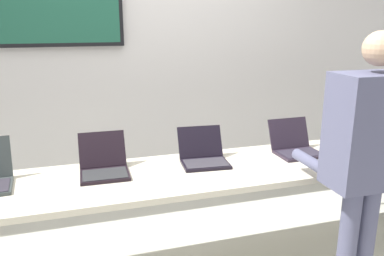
% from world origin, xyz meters
% --- Properties ---
extents(back_wall, '(8.00, 0.11, 2.70)m').
position_xyz_m(back_wall, '(-0.01, 1.13, 1.36)').
color(back_wall, silver).
rests_on(back_wall, ground).
extents(workbench, '(3.74, 0.70, 0.74)m').
position_xyz_m(workbench, '(0.00, 0.00, 0.70)').
color(workbench, beige).
rests_on(workbench, ground).
extents(laptop_station_1, '(0.31, 0.37, 0.23)m').
position_xyz_m(laptop_station_1, '(-0.46, 0.13, 0.80)').
color(laptop_station_1, black).
rests_on(laptop_station_1, workbench).
extents(laptop_station_2, '(0.34, 0.36, 0.22)m').
position_xyz_m(laptop_station_2, '(0.22, 0.12, 0.80)').
color(laptop_station_2, black).
rests_on(laptop_station_2, workbench).
extents(laptop_station_3, '(0.33, 0.33, 0.23)m').
position_xyz_m(laptop_station_3, '(0.94, 0.11, 0.80)').
color(laptop_station_3, '#281F2C').
rests_on(laptop_station_3, workbench).
extents(laptop_station_4, '(0.31, 0.32, 0.27)m').
position_xyz_m(laptop_station_4, '(1.63, 0.13, 0.80)').
color(laptop_station_4, '#ADB1B5').
rests_on(laptop_station_4, workbench).
extents(person, '(0.44, 0.59, 1.65)m').
position_xyz_m(person, '(0.92, -0.62, 1.00)').
color(person, '#52546F').
rests_on(person, ground).
extents(coffee_mug, '(0.09, 0.09, 0.08)m').
position_xyz_m(coffee_mug, '(1.10, -0.25, 0.78)').
color(coffee_mug, '#2D4EA2').
rests_on(coffee_mug, workbench).
extents(paper_sheet, '(0.22, 0.30, 0.00)m').
position_xyz_m(paper_sheet, '(0.62, -0.17, 0.74)').
color(paper_sheet, white).
rests_on(paper_sheet, workbench).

